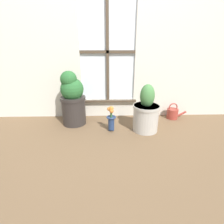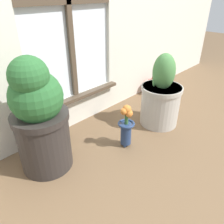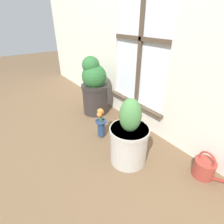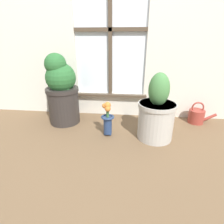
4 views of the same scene
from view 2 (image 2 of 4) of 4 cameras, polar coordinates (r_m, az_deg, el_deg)
ground_plane at (r=1.43m, az=6.72°, el=-11.30°), size 10.00×10.00×0.00m
potted_plant_left at (r=1.23m, az=-18.31°, el=-1.55°), size 0.31×0.31×0.67m
potted_plant_right at (r=1.68m, az=12.63°, el=3.74°), size 0.30×0.30×0.55m
flower_vase at (r=1.42m, az=3.72°, el=-3.42°), size 0.11×0.11×0.31m
watering_can at (r=2.26m, az=11.05°, el=6.53°), size 0.27×0.15×0.22m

